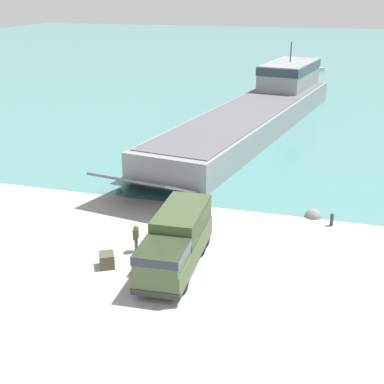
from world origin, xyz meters
TOP-DOWN VIEW (x-y plane):
  - ground_plane at (0.00, 0.00)m, footprint 240.00×240.00m
  - water_surface at (0.00, 96.17)m, footprint 240.00×180.00m
  - landing_craft at (-0.99, 30.80)m, footprint 13.39×44.68m
  - military_truck at (0.01, -2.43)m, footprint 2.81×7.74m
  - soldier_on_ramp at (-2.70, -1.43)m, footprint 0.30×0.47m
  - moored_boat_a at (-1.01, 65.91)m, footprint 4.96×5.81m
  - moored_boat_b at (-0.15, 72.34)m, footprint 7.10×6.00m
  - mooring_bollard at (7.79, 5.34)m, footprint 0.25×0.25m
  - cargo_crate at (-3.55, -3.53)m, footprint 1.12×1.18m
  - shoreline_rock_a at (-7.46, 6.93)m, footprint 0.53×0.53m
  - shoreline_rock_b at (6.58, 6.43)m, footprint 1.08×1.08m

SIDE VIEW (x-z plane):
  - ground_plane at x=0.00m, z-range 0.00..0.00m
  - shoreline_rock_a at x=-7.46m, z-range -0.26..0.26m
  - shoreline_rock_b at x=6.58m, z-range -0.54..0.54m
  - water_surface at x=0.00m, z-range 0.00..0.01m
  - cargo_crate at x=-3.55m, z-range 0.00..0.77m
  - mooring_bollard at x=7.79m, z-range 0.04..0.88m
  - moored_boat_b at x=-0.15m, z-range -0.24..1.19m
  - moored_boat_a at x=-1.01m, z-range -0.24..1.21m
  - soldier_on_ramp at x=-2.70m, z-range 0.13..1.78m
  - military_truck at x=0.01m, z-range 0.06..2.94m
  - landing_craft at x=-0.99m, z-range -2.00..5.91m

